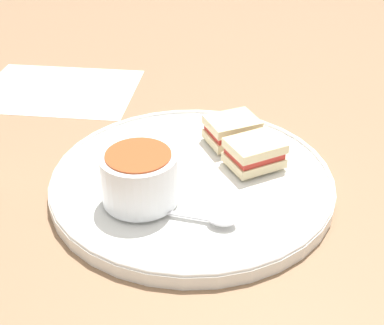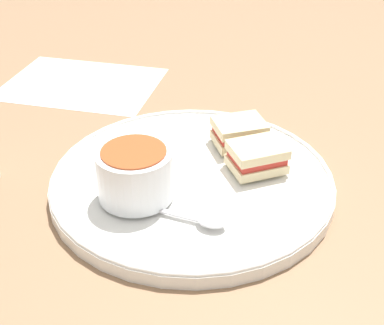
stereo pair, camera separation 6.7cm
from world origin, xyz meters
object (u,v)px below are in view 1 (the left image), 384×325
at_px(sandwich_half_near, 254,153).
at_px(sandwich_half_far, 232,130).
at_px(spoon, 215,218).
at_px(soup_bowl, 140,177).

relative_size(sandwich_half_near, sandwich_half_far, 1.03).
bearing_deg(spoon, sandwich_half_near, 79.43).
height_order(sandwich_half_near, sandwich_half_far, same).
bearing_deg(sandwich_half_far, soup_bowl, 131.32).
relative_size(soup_bowl, spoon, 0.83).
relative_size(spoon, sandwich_half_far, 1.36).
bearing_deg(soup_bowl, spoon, -124.19).
height_order(spoon, sandwich_half_near, sandwich_half_near).
distance_m(spoon, sandwich_half_far, 0.18).
relative_size(soup_bowl, sandwich_half_far, 1.14).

